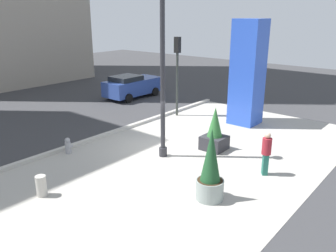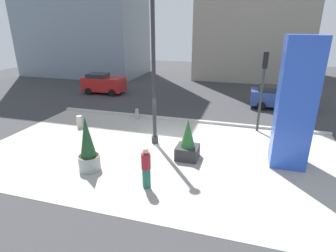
{
  "view_description": "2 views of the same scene",
  "coord_description": "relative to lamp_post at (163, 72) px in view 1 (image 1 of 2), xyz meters",
  "views": [
    {
      "loc": [
        -11.41,
        -10.04,
        6.04
      ],
      "look_at": [
        -0.07,
        -0.67,
        1.22
      ],
      "focal_mm": 37.33,
      "sensor_mm": 36.0,
      "label": 1
    },
    {
      "loc": [
        3.94,
        -13.71,
        6.08
      ],
      "look_at": [
        0.21,
        -1.04,
        1.14
      ],
      "focal_mm": 29.04,
      "sensor_mm": 36.0,
      "label": 2
    }
  ],
  "objects": [
    {
      "name": "potted_plant_by_pillar",
      "position": [
        2.1,
        -1.3,
        -2.92
      ],
      "size": [
        1.05,
        1.05,
        2.0
      ],
      "color": "#2D2D33",
      "rests_on": "ground_plane"
    },
    {
      "name": "lamp_post",
      "position": [
        0.0,
        0.0,
        0.0
      ],
      "size": [
        0.44,
        0.44,
        7.62
      ],
      "color": "#2D2D33",
      "rests_on": "ground_plane"
    },
    {
      "name": "traffic_light_far_side",
      "position": [
        5.39,
        3.47,
        -0.57
      ],
      "size": [
        0.28,
        0.42,
        4.69
      ],
      "color": "#333833",
      "rests_on": "ground_plane"
    },
    {
      "name": "pedestrian_by_curb",
      "position": [
        1.11,
        -4.24,
        -2.75
      ],
      "size": [
        0.5,
        0.5,
        1.74
      ],
      "color": "#236656",
      "rests_on": "ground_plane"
    },
    {
      "name": "potted_plant_near_right",
      "position": [
        -1.82,
        -3.61,
        -2.66
      ],
      "size": [
        0.94,
        0.94,
        2.51
      ],
      "color": "gray",
      "rests_on": "ground_plane"
    },
    {
      "name": "plaza_pavement",
      "position": [
        0.6,
        -1.18,
        -3.72
      ],
      "size": [
        18.0,
        10.0,
        0.02
      ],
      "primitive_type": "cube",
      "color": "#ADA89E",
      "rests_on": "ground_plane"
    },
    {
      "name": "curb_strip",
      "position": [
        0.6,
        3.94,
        -3.64
      ],
      "size": [
        18.0,
        0.24,
        0.16
      ],
      "primitive_type": "cube",
      "color": "#B7B2A8",
      "rests_on": "ground_plane"
    },
    {
      "name": "car_passing_lane",
      "position": [
        7.04,
        8.96,
        -2.86
      ],
      "size": [
        4.46,
        2.13,
        1.68
      ],
      "color": "#2D4793",
      "rests_on": "ground_plane"
    },
    {
      "name": "concrete_bollard",
      "position": [
        -5.32,
        0.94,
        -3.35
      ],
      "size": [
        0.36,
        0.36,
        0.75
      ],
      "primitive_type": "cylinder",
      "color": "#B2ADA3",
      "rests_on": "ground_plane"
    },
    {
      "name": "fire_hydrant",
      "position": [
        -2.48,
        3.45,
        -3.35
      ],
      "size": [
        0.36,
        0.26,
        0.75
      ],
      "color": "#99999E",
      "rests_on": "ground_plane"
    },
    {
      "name": "ground_plane",
      "position": [
        0.6,
        4.82,
        -3.72
      ],
      "size": [
        60.0,
        60.0,
        0.0
      ],
      "primitive_type": "plane",
      "color": "#38383A"
    },
    {
      "name": "art_pillar_blue",
      "position": [
        6.62,
        -0.46,
        -0.86
      ],
      "size": [
        1.49,
        1.49,
        5.72
      ],
      "primitive_type": "cube",
      "color": "blue",
      "rests_on": "ground_plane"
    }
  ]
}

